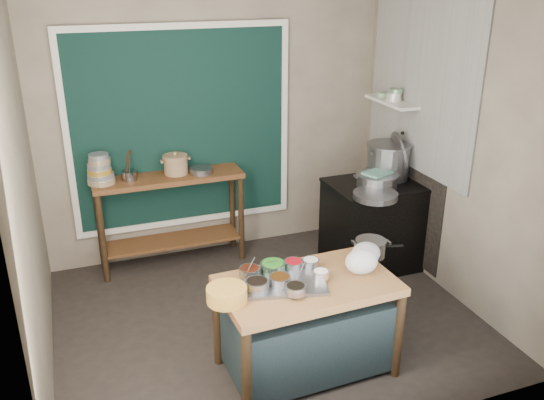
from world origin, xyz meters
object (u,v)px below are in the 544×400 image
object	(u,v)px
stove_block	(374,226)
condiment_tray	(284,282)
ceramic_crock	(176,165)
stock_pot	(388,161)
back_counter	(171,220)
steamer	(377,180)
saucepan	(371,248)
prep_table	(306,326)
yellow_basin	(227,294)
utensil_cup	(130,175)

from	to	relation	value
stove_block	condiment_tray	distance (m)	1.97
ceramic_crock	stock_pot	bearing A→B (deg)	-18.08
back_counter	steamer	size ratio (longest dim) A/B	3.51
back_counter	stock_pot	size ratio (longest dim) A/B	3.25
back_counter	saucepan	distance (m)	2.22
prep_table	stove_block	bearing A→B (deg)	42.96
steamer	yellow_basin	bearing A→B (deg)	-145.72
utensil_cup	steamer	bearing A→B (deg)	-20.31
prep_table	condiment_tray	world-z (taller)	condiment_tray
back_counter	saucepan	bearing A→B (deg)	-56.37
utensil_cup	steamer	xyz separation A→B (m)	(2.21, -0.82, -0.05)
prep_table	utensil_cup	xyz separation A→B (m)	(-0.96, 2.03, 0.62)
stove_block	steamer	distance (m)	0.53
back_counter	stock_pot	distance (m)	2.24
back_counter	utensil_cup	xyz separation A→B (m)	(-0.36, 0.00, 0.52)
prep_table	yellow_basin	distance (m)	0.75
prep_table	stove_block	size ratio (longest dim) A/B	1.39
condiment_tray	ceramic_crock	world-z (taller)	ceramic_crock
condiment_tray	utensil_cup	world-z (taller)	utensil_cup
condiment_tray	stock_pot	world-z (taller)	stock_pot
stove_block	ceramic_crock	bearing A→B (deg)	157.19
condiment_tray	yellow_basin	size ratio (longest dim) A/B	2.10
yellow_basin	saucepan	xyz separation A→B (m)	(1.23, 0.25, 0.01)
yellow_basin	ceramic_crock	world-z (taller)	ceramic_crock
prep_table	condiment_tray	bearing A→B (deg)	165.55
back_counter	saucepan	world-z (taller)	back_counter
saucepan	ceramic_crock	size ratio (longest dim) A/B	0.97
prep_table	stock_pot	xyz separation A→B (m)	(1.47, 1.41, 0.68)
ceramic_crock	yellow_basin	bearing A→B (deg)	-92.64
ceramic_crock	stock_pot	distance (m)	2.09
prep_table	steamer	size ratio (longest dim) A/B	3.02
stove_block	yellow_basin	world-z (taller)	yellow_basin
utensil_cup	ceramic_crock	world-z (taller)	ceramic_crock
utensil_cup	back_counter	bearing A→B (deg)	-0.47
back_counter	steamer	world-z (taller)	steamer
utensil_cup	steamer	world-z (taller)	utensil_cup
condiment_tray	stock_pot	size ratio (longest dim) A/B	1.29
stove_block	saucepan	size ratio (longest dim) A/B	3.67
prep_table	stove_block	distance (m)	1.84
yellow_basin	steamer	distance (m)	2.25
prep_table	ceramic_crock	size ratio (longest dim) A/B	4.96
prep_table	back_counter	size ratio (longest dim) A/B	0.86
ceramic_crock	steamer	xyz separation A→B (m)	(1.76, -0.85, -0.09)
ceramic_crock	utensil_cup	bearing A→B (deg)	-176.25
yellow_basin	utensil_cup	size ratio (longest dim) A/B	1.82
yellow_basin	steamer	world-z (taller)	steamer
saucepan	steamer	distance (m)	1.20
back_counter	stock_pot	xyz separation A→B (m)	(2.07, -0.62, 0.58)
condiment_tray	saucepan	distance (m)	0.80
yellow_basin	steamer	size ratio (longest dim) A/B	0.66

